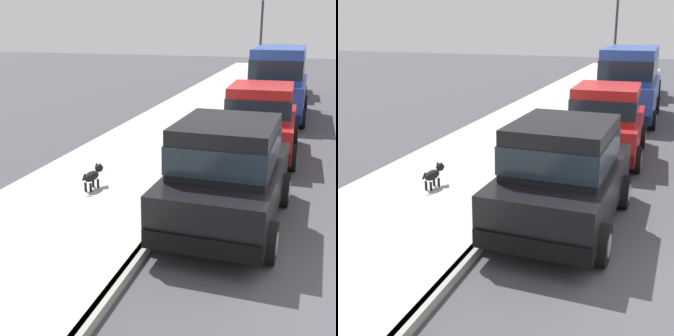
% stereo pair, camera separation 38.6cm
% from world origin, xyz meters
% --- Properties ---
extents(curb, '(0.16, 64.00, 0.14)m').
position_xyz_m(curb, '(-3.20, 0.00, 0.07)').
color(curb, gray).
rests_on(curb, ground).
extents(sidewalk, '(3.60, 64.00, 0.14)m').
position_xyz_m(sidewalk, '(-5.00, 0.00, 0.07)').
color(sidewalk, '#B7B5AD').
rests_on(sidewalk, ground).
extents(car_black_hatchback, '(2.03, 3.84, 1.88)m').
position_xyz_m(car_black_hatchback, '(-2.19, 1.40, 0.98)').
color(car_black_hatchback, black).
rests_on(car_black_hatchback, ground).
extents(car_red_hatchback, '(2.01, 3.83, 1.88)m').
position_xyz_m(car_red_hatchback, '(-2.13, 5.91, 0.98)').
color(car_red_hatchback, red).
rests_on(car_red_hatchback, ground).
extents(car_blue_van, '(2.14, 4.90, 2.52)m').
position_xyz_m(car_blue_van, '(-2.07, 11.09, 1.39)').
color(car_blue_van, '#28479E').
rests_on(car_blue_van, ground).
extents(car_silver_sedan, '(2.12, 4.65, 1.92)m').
position_xyz_m(car_silver_sedan, '(-2.15, 16.77, 0.98)').
color(car_silver_sedan, '#BCBCC1').
rests_on(car_silver_sedan, ground).
extents(dog_black, '(0.25, 0.75, 0.49)m').
position_xyz_m(dog_black, '(-5.02, 2.08, 0.43)').
color(dog_black, black).
rests_on(dog_black, sidewalk).
extents(fire_hydrant, '(0.34, 0.24, 0.72)m').
position_xyz_m(fire_hydrant, '(-3.65, 5.55, 0.48)').
color(fire_hydrant, gold).
rests_on(fire_hydrant, sidewalk).
extents(street_lamp, '(0.36, 0.36, 4.42)m').
position_xyz_m(street_lamp, '(-3.55, 18.39, 2.91)').
color(street_lamp, '#2D2D33').
rests_on(street_lamp, sidewalk).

